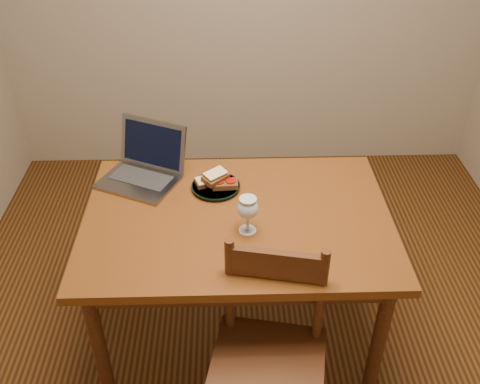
{
  "coord_description": "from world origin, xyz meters",
  "views": [
    {
      "loc": [
        -0.14,
        -1.81,
        2.14
      ],
      "look_at": [
        -0.09,
        0.05,
        0.8
      ],
      "focal_mm": 40.0,
      "sensor_mm": 36.0,
      "label": 1
    }
  ],
  "objects_px": {
    "plate": "(216,187)",
    "laptop": "(145,164)",
    "milk_glass": "(248,215)",
    "table": "(237,231)",
    "chair": "(269,351)"
  },
  "relations": [
    {
      "from": "plate",
      "to": "laptop",
      "type": "bearing_deg",
      "value": 160.78
    },
    {
      "from": "plate",
      "to": "laptop",
      "type": "relative_size",
      "value": 0.51
    },
    {
      "from": "milk_glass",
      "to": "laptop",
      "type": "distance_m",
      "value": 0.62
    },
    {
      "from": "table",
      "to": "milk_glass",
      "type": "bearing_deg",
      "value": -68.81
    },
    {
      "from": "table",
      "to": "milk_glass",
      "type": "height_order",
      "value": "milk_glass"
    },
    {
      "from": "chair",
      "to": "milk_glass",
      "type": "xyz_separation_m",
      "value": [
        -0.07,
        0.4,
        0.33
      ]
    },
    {
      "from": "plate",
      "to": "milk_glass",
      "type": "xyz_separation_m",
      "value": [
        0.13,
        -0.3,
        0.07
      ]
    },
    {
      "from": "table",
      "to": "milk_glass",
      "type": "xyz_separation_m",
      "value": [
        0.04,
        -0.1,
        0.17
      ]
    },
    {
      "from": "table",
      "to": "plate",
      "type": "xyz_separation_m",
      "value": [
        -0.09,
        0.2,
        0.1
      ]
    },
    {
      "from": "table",
      "to": "plate",
      "type": "height_order",
      "value": "plate"
    },
    {
      "from": "table",
      "to": "chair",
      "type": "relative_size",
      "value": 2.64
    },
    {
      "from": "table",
      "to": "plate",
      "type": "distance_m",
      "value": 0.24
    },
    {
      "from": "chair",
      "to": "plate",
      "type": "relative_size",
      "value": 2.22
    },
    {
      "from": "chair",
      "to": "table",
      "type": "bearing_deg",
      "value": 112.96
    },
    {
      "from": "plate",
      "to": "milk_glass",
      "type": "bearing_deg",
      "value": -66.5
    }
  ]
}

